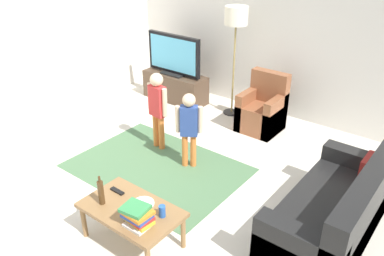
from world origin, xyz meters
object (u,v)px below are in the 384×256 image
object	(u,v)px
tv	(174,55)
soda_can	(162,211)
couch	(338,214)
tv_stand	(175,87)
tv_remote	(117,191)
child_near_tv	(158,104)
floor_lamp	(236,22)
armchair	(263,111)
bottle	(101,192)
plate	(143,203)
book_stack	(138,216)
coffee_table	(131,212)
child_center	(189,124)

from	to	relation	value
tv	soda_can	size ratio (longest dim) A/B	9.17
couch	tv_stand	bearing A→B (deg)	154.35
tv_remote	tv	bearing A→B (deg)	121.13
tv_remote	soda_can	world-z (taller)	soda_can
couch	child_near_tv	size ratio (longest dim) A/B	1.60
couch	floor_lamp	distance (m)	3.35
armchair	bottle	world-z (taller)	armchair
bottle	couch	bearing A→B (deg)	37.74
floor_lamp	plate	bearing A→B (deg)	-73.09
book_stack	bottle	distance (m)	0.50
couch	bottle	size ratio (longest dim) A/B	5.65
coffee_table	book_stack	bearing A→B (deg)	-29.21
book_stack	soda_can	distance (m)	0.25
book_stack	tv_remote	bearing A→B (deg)	156.76
armchair	tv_remote	xyz separation A→B (m)	(-0.10, -2.92, 0.13)
armchair	plate	bearing A→B (deg)	-85.03
tv	armchair	bearing A→B (deg)	-0.59
tv	couch	world-z (taller)	tv
armchair	coffee_table	distance (m)	3.02
book_stack	floor_lamp	bearing A→B (deg)	108.43
armchair	soda_can	size ratio (longest dim) A/B	7.50
floor_lamp	soda_can	bearing A→B (deg)	-68.75
tv	bottle	bearing A→B (deg)	-61.22
floor_lamp	child_near_tv	bearing A→B (deg)	-96.90
tv_stand	child_near_tv	xyz separation A→B (m)	(0.93, -1.47, 0.43)
plate	child_center	bearing A→B (deg)	109.81
armchair	book_stack	size ratio (longest dim) A/B	3.11
tv_stand	book_stack	world-z (taller)	book_stack
couch	child_near_tv	world-z (taller)	child_near_tv
tv	book_stack	distance (m)	3.88
tv	armchair	size ratio (longest dim) A/B	1.22
couch	book_stack	xyz separation A→B (m)	(-1.37, -1.45, 0.23)
coffee_table	soda_can	world-z (taller)	soda_can
tv_stand	armchair	world-z (taller)	armchair
child_near_tv	bottle	xyz separation A→B (m)	(0.80, -1.71, -0.12)
bottle	tv_remote	distance (m)	0.25
bottle	plate	xyz separation A→B (m)	(0.33, 0.24, -0.13)
coffee_table	plate	xyz separation A→B (m)	(0.05, 0.12, 0.06)
bottle	child_near_tv	bearing A→B (deg)	115.23
floor_lamp	tv	bearing A→B (deg)	-171.26
bottle	tv_stand	bearing A→B (deg)	118.62
child_center	tv_remote	bearing A→B (deg)	-84.40
tv_stand	bottle	xyz separation A→B (m)	(1.73, -3.18, 0.31)
couch	soda_can	xyz separation A→B (m)	(-1.27, -1.23, 0.19)
child_center	bottle	world-z (taller)	child_center
child_near_tv	coffee_table	bearing A→B (deg)	-55.66
child_near_tv	coffee_table	xyz separation A→B (m)	(1.08, -1.59, -0.31)
tv	bottle	size ratio (longest dim) A/B	3.45
child_center	armchair	bearing A→B (deg)	81.51
child_near_tv	tv_remote	distance (m)	1.70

